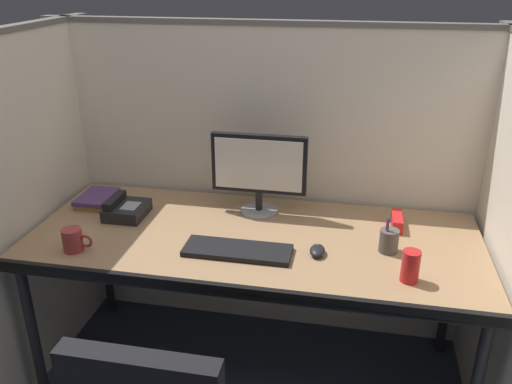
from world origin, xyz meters
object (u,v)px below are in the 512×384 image
Objects in this scene: monitor_center at (259,169)px; coffee_mug at (73,240)px; soda_can at (410,266)px; computer_mouse at (317,251)px; red_stapler at (397,221)px; pen_cup at (389,241)px; keyboard_main at (238,250)px; desk at (253,247)px; desk_phone at (126,209)px; book_stack at (98,199)px.

coffee_mug is (-0.66, -0.49, -0.17)m from monitor_center.
soda_can reaches higher than coffee_mug.
computer_mouse is 0.79× the size of soda_can.
monitor_center is 2.87× the size of red_stapler.
pen_cup reaches higher than soda_can.
red_stapler reaches higher than keyboard_main.
monitor_center is 0.49m from computer_mouse.
red_stapler is at bearing 78.94° from pen_cup.
coffee_mug is (-1.28, -0.46, 0.02)m from red_stapler.
desk is 19.79× the size of computer_mouse.
pen_cup is 1.23× the size of coffee_mug.
pen_cup is (-0.07, 0.20, -0.01)m from soda_can.
soda_can is (0.34, -0.13, 0.04)m from computer_mouse.
coffee_mug reaches higher than computer_mouse.
book_stack is (-0.19, 0.10, -0.01)m from desk_phone.
red_stapler is (0.04, 0.22, -0.02)m from pen_cup.
book_stack is at bearing 151.41° from desk_phone.
computer_mouse is at bearing 9.17° from coffee_mug.
desk_phone is at bearing 174.99° from pen_cup.
monitor_center reaches higher than soda_can.
desk_phone is at bearing 166.04° from soda_can.
keyboard_main is at bearing -167.74° from pen_cup.
computer_mouse is 0.51× the size of desk_phone.
desk is 0.16m from keyboard_main.
soda_can is at bearing -86.77° from red_stapler.
keyboard_main is 2.02× the size of book_stack.
soda_can is 0.64× the size of desk_phone.
red_stapler is at bearing 0.79° from book_stack.
computer_mouse is 1.11m from book_stack.
keyboard_main is 2.77× the size of pen_cup.
computer_mouse is 0.45× the size of book_stack.
red_stapler is at bearing -2.99° from monitor_center.
coffee_mug is 0.34m from desk_phone.
monitor_center is 0.65m from red_stapler.
monitor_center is 1.00× the size of keyboard_main.
desk is 0.82m from book_stack.
pen_cup is 0.82× the size of desk_phone.
pen_cup is 0.23m from red_stapler.
monitor_center is 0.65m from pen_cup.
computer_mouse is 0.64× the size of red_stapler.
pen_cup reaches higher than desk_phone.
soda_can is 0.22m from pen_cup.
keyboard_main is at bearing 9.28° from coffee_mug.
desk_phone is at bearing 171.91° from desk.
desk is at bearing -8.09° from desk_phone.
computer_mouse is at bearing -14.75° from book_stack.
soda_can is 1.27m from desk_phone.
book_stack is (-1.42, 0.41, -0.04)m from soda_can.
monitor_center is at bearing 155.93° from pen_cup.
coffee_mug is at bearing -160.30° from red_stapler.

